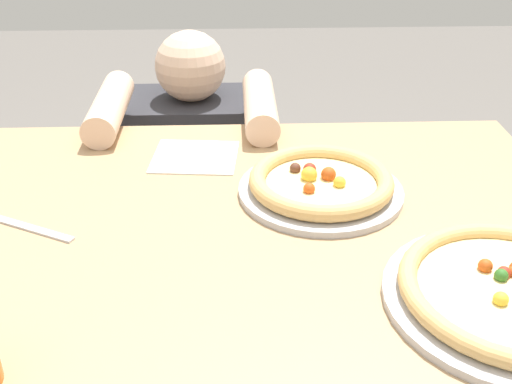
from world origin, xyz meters
name	(u,v)px	position (x,y,z in m)	size (l,w,h in m)	color
dining_table	(234,286)	(0.00, 0.00, 0.63)	(1.15, 0.81, 0.75)	tan
pizza_near	(509,294)	(0.36, -0.21, 0.77)	(0.34, 0.34, 0.04)	#B7B7BC
pizza_far	(318,184)	(0.15, 0.10, 0.77)	(0.28, 0.28, 0.04)	#B7B7BC
paper_napkin	(193,157)	(-0.08, 0.25, 0.75)	(0.16, 0.14, 0.00)	white
fork	(14,223)	(-0.35, 0.02, 0.75)	(0.19, 0.11, 0.00)	silver
diner_seated	(196,205)	(-0.10, 0.65, 0.41)	(0.39, 0.51, 0.89)	#333847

